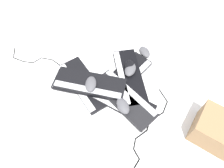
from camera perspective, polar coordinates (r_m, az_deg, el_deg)
ground_plane at (r=1.30m, az=-3.14°, el=-1.99°), size 3.20×3.20×0.00m
keyboard_0 at (r=1.25m, az=2.19°, el=-4.66°), size 0.42×0.41×0.03m
keyboard_1 at (r=1.35m, az=3.50°, el=2.10°), size 0.35×0.45×0.03m
keyboard_2 at (r=1.32m, az=-8.05°, el=0.08°), size 0.46×0.27×0.03m
keyboard_3 at (r=1.31m, az=4.94°, el=2.24°), size 0.46×0.21×0.03m
keyboard_4 at (r=1.22m, az=3.46°, el=-3.99°), size 0.46×0.32×0.03m
keyboard_5 at (r=1.28m, az=-6.92°, el=-0.29°), size 0.35×0.46×0.03m
keyboard_6 at (r=1.25m, az=-6.32°, el=0.18°), size 0.35×0.46×0.03m
mouse_0 at (r=1.20m, az=-6.03°, el=-0.19°), size 0.13×0.10×0.04m
mouse_1 at (r=1.49m, az=9.33°, el=9.05°), size 0.12×0.08×0.04m
mouse_2 at (r=1.16m, az=3.13°, el=-6.23°), size 0.12×0.08×0.04m
mouse_3 at (r=1.30m, az=5.26°, el=4.12°), size 0.13×0.12×0.04m
mouse_4 at (r=1.32m, az=5.16°, el=4.99°), size 0.12×0.08×0.04m
cable_0 at (r=1.54m, az=-20.69°, el=6.40°), size 0.35×0.34×0.01m
cable_1 at (r=1.20m, az=10.48°, el=-13.08°), size 0.50×0.35×0.01m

